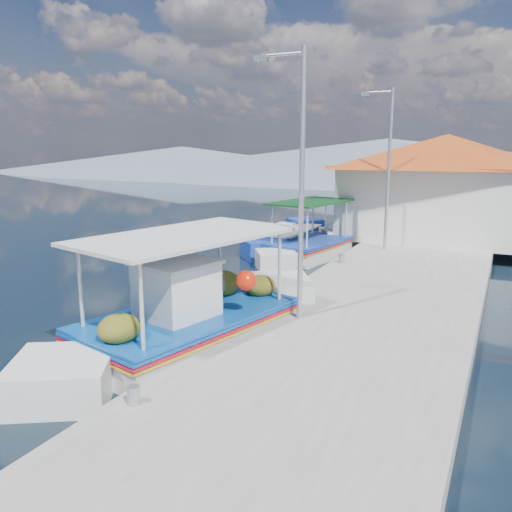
% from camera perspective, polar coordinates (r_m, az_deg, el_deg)
% --- Properties ---
extents(ground, '(160.00, 160.00, 0.00)m').
position_cam_1_polar(ground, '(13.22, -17.79, -8.19)').
color(ground, black).
rests_on(ground, ground).
extents(quay, '(5.00, 44.00, 0.50)m').
position_cam_1_polar(quay, '(15.68, 14.57, -3.84)').
color(quay, '#A29F97').
rests_on(quay, ground).
extents(bollards, '(0.20, 17.20, 0.30)m').
position_cam_1_polar(bollards, '(15.41, 6.42, -2.26)').
color(bollards, '#A5A8AD').
rests_on(bollards, quay).
extents(main_caique, '(3.86, 8.47, 2.87)m').
position_cam_1_polar(main_caique, '(11.82, -7.19, -7.27)').
color(main_caique, white).
rests_on(main_caique, ground).
extents(caique_green_canopy, '(2.83, 6.67, 2.54)m').
position_cam_1_polar(caique_green_canopy, '(21.01, 5.95, 0.87)').
color(caique_green_canopy, white).
rests_on(caique_green_canopy, ground).
extents(caique_blue_hull, '(2.10, 6.99, 1.24)m').
position_cam_1_polar(caique_blue_hull, '(23.03, 3.31, 1.80)').
color(caique_blue_hull, '#1B3DA7').
rests_on(caique_blue_hull, ground).
extents(caique_far, '(2.19, 6.29, 2.21)m').
position_cam_1_polar(caique_far, '(25.57, 10.39, 2.82)').
color(caique_far, white).
rests_on(caique_far, ground).
extents(harbor_building, '(10.49, 10.49, 4.40)m').
position_cam_1_polar(harbor_building, '(24.03, 20.02, 7.39)').
color(harbor_building, white).
rests_on(harbor_building, quay).
extents(lamp_post_near, '(1.21, 0.14, 6.00)m').
position_cam_1_polar(lamp_post_near, '(11.66, 4.63, 9.10)').
color(lamp_post_near, '#A5A8AD').
rests_on(lamp_post_near, quay).
extents(lamp_post_far, '(1.21, 0.14, 6.00)m').
position_cam_1_polar(lamp_post_far, '(20.29, 14.15, 10.06)').
color(lamp_post_far, '#A5A8AD').
rests_on(lamp_post_far, quay).
extents(mountain_ridge, '(171.40, 96.00, 5.50)m').
position_cam_1_polar(mountain_ridge, '(64.92, 24.39, 8.93)').
color(mountain_ridge, slate).
rests_on(mountain_ridge, ground).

